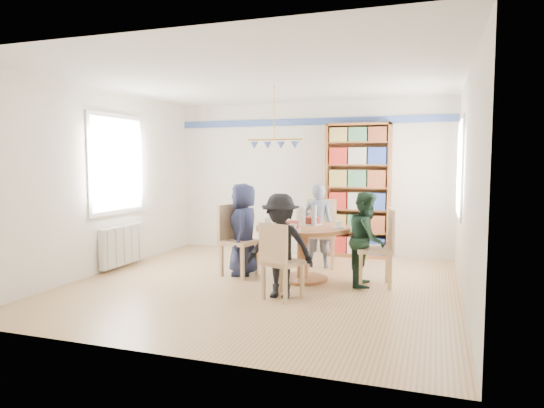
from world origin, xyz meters
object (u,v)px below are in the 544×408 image
at_px(person_left, 243,229).
at_px(chair_left, 234,236).
at_px(bookshelf, 358,192).
at_px(chair_right, 381,244).
at_px(person_far, 318,225).
at_px(person_near, 280,246).
at_px(chair_far, 321,229).
at_px(radiator, 122,245).
at_px(dining_table, 303,240).
at_px(chair_near, 279,258).
at_px(person_right, 367,239).

bearing_deg(person_left, chair_left, -80.85).
height_order(chair_left, bookshelf, bookshelf).
xyz_separation_m(chair_right, person_far, (-1.06, 0.87, 0.09)).
bearing_deg(chair_right, person_near, -140.09).
relative_size(chair_left, person_left, 0.77).
bearing_deg(person_far, chair_far, -102.24).
height_order(person_far, bookshelf, bookshelf).
height_order(radiator, person_far, person_far).
relative_size(radiator, person_left, 0.75).
height_order(dining_table, person_far, person_far).
distance_m(radiator, person_far, 3.05).
distance_m(radiator, chair_near, 2.99).
height_order(radiator, chair_far, chair_far).
relative_size(chair_near, person_far, 0.71).
relative_size(chair_near, person_right, 0.74).
relative_size(chair_left, person_near, 0.81).
height_order(radiator, bookshelf, bookshelf).
bearing_deg(chair_far, person_right, -50.56).
xyz_separation_m(radiator, person_near, (2.83, -0.79, 0.28)).
relative_size(person_far, bookshelf, 0.57).
bearing_deg(radiator, dining_table, 2.50).
height_order(radiator, person_near, person_near).
xyz_separation_m(chair_left, chair_near, (1.01, -1.03, -0.06)).
height_order(chair_far, bookshelf, bookshelf).
bearing_deg(person_near, person_left, 129.90).
bearing_deg(person_right, dining_table, 84.37).
distance_m(person_near, bookshelf, 2.92).
height_order(chair_far, chair_near, chair_far).
distance_m(chair_far, person_far, 0.16).
relative_size(person_right, bookshelf, 0.55).
bearing_deg(radiator, chair_right, 1.79).
xyz_separation_m(person_right, person_far, (-0.87, 0.90, 0.03)).
distance_m(chair_far, bookshelf, 1.15).
height_order(chair_far, person_far, person_far).
bearing_deg(chair_left, chair_near, -45.61).
relative_size(dining_table, person_right, 1.04).
bearing_deg(person_far, person_near, 83.64).
relative_size(radiator, bookshelf, 0.44).
xyz_separation_m(person_far, bookshelf, (0.45, 1.04, 0.47)).
bearing_deg(radiator, person_left, 5.08).
distance_m(person_right, person_far, 1.25).
distance_m(chair_near, bookshelf, 3.06).
xyz_separation_m(person_left, person_near, (0.87, -0.97, -0.03)).
relative_size(person_left, person_far, 1.02).
relative_size(chair_left, person_far, 0.78).
bearing_deg(chair_right, person_right, -172.09).
relative_size(person_left, person_right, 1.06).
bearing_deg(dining_table, person_near, -92.22).
bearing_deg(chair_right, person_far, 140.43).
relative_size(radiator, person_far, 0.76).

